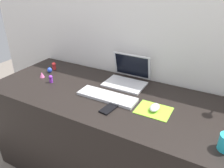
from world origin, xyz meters
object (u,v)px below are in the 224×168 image
(cell_phone, at_px, (109,109))
(toy_figurine_pink, at_px, (42,75))
(laptop, at_px, (128,76))
(toy_figurine_blue, at_px, (50,70))
(keyboard, at_px, (107,96))
(toy_figurine_purple, at_px, (51,79))
(toy_figurine_red, at_px, (54,66))
(mouse, at_px, (155,108))

(cell_phone, height_order, toy_figurine_pink, toy_figurine_pink)
(laptop, relative_size, toy_figurine_pink, 6.91)
(toy_figurine_blue, bearing_deg, cell_phone, -19.41)
(toy_figurine_pink, height_order, toy_figurine_blue, same)
(laptop, bearing_deg, cell_phone, -81.55)
(toy_figurine_blue, bearing_deg, keyboard, -12.08)
(cell_phone, height_order, toy_figurine_blue, toy_figurine_blue)
(laptop, bearing_deg, toy_figurine_purple, -150.74)
(keyboard, bearing_deg, toy_figurine_pink, 176.85)
(toy_figurine_purple, bearing_deg, laptop, 29.26)
(toy_figurine_blue, height_order, toy_figurine_red, toy_figurine_red)
(keyboard, bearing_deg, toy_figurine_purple, -179.62)
(laptop, xyz_separation_m, keyboard, (-0.02, -0.29, -0.04))
(toy_figurine_purple, bearing_deg, cell_phone, -11.14)
(mouse, bearing_deg, toy_figurine_pink, 178.34)
(mouse, height_order, cell_phone, mouse)
(toy_figurine_red, bearing_deg, keyboard, -17.60)
(toy_figurine_purple, distance_m, toy_figurine_red, 0.26)
(keyboard, height_order, toy_figurine_blue, toy_figurine_blue)
(toy_figurine_pink, bearing_deg, toy_figurine_red, 97.96)
(laptop, height_order, toy_figurine_blue, laptop)
(mouse, bearing_deg, keyboard, -178.85)
(mouse, relative_size, toy_figurine_purple, 1.59)
(keyboard, distance_m, toy_figurine_blue, 0.65)
(keyboard, bearing_deg, cell_phone, -55.36)
(keyboard, distance_m, cell_phone, 0.14)
(keyboard, distance_m, toy_figurine_pink, 0.63)
(mouse, xyz_separation_m, toy_figurine_blue, (-0.97, 0.13, 0.00))
(laptop, distance_m, toy_figurine_blue, 0.68)
(laptop, relative_size, toy_figurine_blue, 6.78)
(laptop, height_order, toy_figurine_purple, laptop)
(mouse, bearing_deg, laptop, 138.27)
(toy_figurine_purple, xyz_separation_m, toy_figurine_red, (-0.16, 0.21, 0.00))
(mouse, xyz_separation_m, toy_figurine_pink, (-0.96, 0.03, 0.00))
(toy_figurine_blue, relative_size, toy_figurine_red, 0.67)
(toy_figurine_blue, bearing_deg, toy_figurine_pink, -83.23)
(keyboard, relative_size, toy_figurine_pink, 9.44)
(toy_figurine_purple, bearing_deg, toy_figurine_pink, 163.96)
(mouse, distance_m, toy_figurine_pink, 0.96)
(laptop, bearing_deg, toy_figurine_red, -173.24)
(cell_phone, height_order, toy_figurine_purple, toy_figurine_purple)
(toy_figurine_purple, height_order, toy_figurine_blue, toy_figurine_purple)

